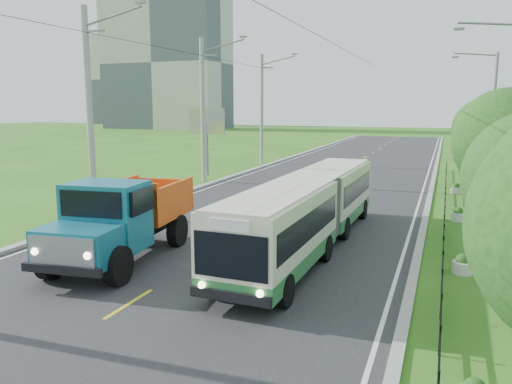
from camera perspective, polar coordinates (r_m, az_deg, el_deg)
The scene contains 24 objects.
ground at distance 14.45m, azimuth -14.27°, elevation -12.32°, with size 240.00×240.00×0.00m, color #2A6417.
road at distance 32.30m, azimuth 6.48°, elevation 0.21°, with size 14.00×120.00×0.02m, color #28282B.
curb_left at distance 34.75m, azimuth -5.09°, elevation 1.02°, with size 0.40×120.00×0.15m, color #9E9E99.
curb_right at distance 31.33m, azimuth 19.25°, elevation -0.51°, with size 0.30×120.00×0.10m, color #9E9E99.
edge_line_left at distance 34.53m, azimuth -4.26°, elevation 0.89°, with size 0.12×120.00×0.00m, color silver.
edge_line_right at distance 31.35m, azimuth 18.33°, elevation -0.50°, with size 0.12×120.00×0.00m, color silver.
centre_dash at distance 14.44m, azimuth -14.28°, elevation -12.24°, with size 0.12×2.20×0.00m, color yellow.
railing_right at distance 25.38m, azimuth 20.75°, elevation -2.35°, with size 0.04×40.00×0.60m, color black.
pole_near at distance 25.59m, azimuth -18.42°, elevation 8.71°, with size 3.51×0.32×10.00m.
pole_mid at distance 35.71m, azimuth -6.05°, elevation 9.33°, with size 3.51×0.32×10.00m.
pole_far at distance 46.74m, azimuth 0.70°, elevation 9.49°, with size 3.51×0.32×10.00m.
tree_third at distance 19.16m, azimuth 26.87°, elevation 4.62°, with size 3.60×3.62×6.00m.
tree_fourth at distance 25.15m, azimuth 25.45°, elevation 4.81°, with size 3.24×3.31×5.40m.
tree_fifth at distance 31.10m, azimuth 24.67°, elevation 6.14°, with size 3.48×3.52×5.80m.
tree_back at distance 37.10m, azimuth 24.08°, elevation 6.33°, with size 3.30×3.36×5.50m.
streetlight_far at distance 38.96m, azimuth 25.24°, elevation 8.22°, with size 3.02×0.20×9.07m.
planter_near at distance 17.63m, azimuth 22.53°, elevation -7.72°, with size 0.64×0.64×0.67m.
planter_mid at distance 25.39m, azimuth 22.10°, elevation -2.46°, with size 0.64×0.64×0.67m.
planter_far at distance 33.26m, azimuth 21.88°, elevation 0.32°, with size 0.64×0.64×0.67m.
billboard_left at distance 38.98m, azimuth -5.65°, elevation 7.57°, with size 3.00×0.20×5.20m.
apartment_near at distance 123.50m, azimuth -10.11°, elevation 14.16°, with size 28.00×14.00×30.00m, color #B7B2A3.
apartment_far at distance 157.81m, azimuth -13.30°, elevation 12.35°, with size 24.00×14.00×26.00m, color #B7B2A3.
bus at distance 18.87m, azimuth 6.03°, elevation -1.71°, with size 2.59×13.98×2.69m.
dump_truck at distance 18.04m, azimuth -15.10°, elevation -2.44°, with size 3.38×7.16×2.91m.
Camera 1 is at (7.87, -10.86, 5.38)m, focal length 35.00 mm.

